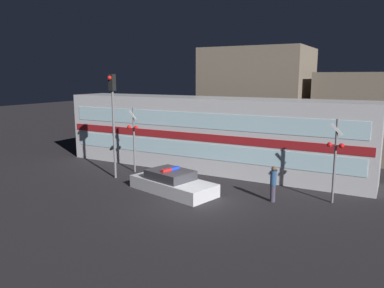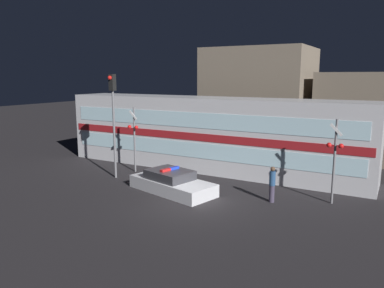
# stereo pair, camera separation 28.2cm
# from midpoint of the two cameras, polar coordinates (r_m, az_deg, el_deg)

# --- Properties ---
(ground_plane) EXTENTS (120.00, 120.00, 0.00)m
(ground_plane) POSITION_cam_midpoint_polar(r_m,az_deg,el_deg) (17.45, -0.55, -8.99)
(ground_plane) COLOR #262326
(train) EXTENTS (19.51, 3.01, 4.48)m
(train) POSITION_cam_midpoint_polar(r_m,az_deg,el_deg) (23.33, 1.99, 1.61)
(train) COLOR silver
(train) RESTS_ON ground_plane
(police_car) EXTENTS (4.90, 2.99, 1.21)m
(police_car) POSITION_cam_midpoint_polar(r_m,az_deg,el_deg) (19.01, -3.43, -5.97)
(police_car) COLOR silver
(police_car) RESTS_ON ground_plane
(pedestrian) EXTENTS (0.28, 0.28, 1.69)m
(pedestrian) POSITION_cam_midpoint_polar(r_m,az_deg,el_deg) (17.74, 11.81, -5.94)
(pedestrian) COLOR #3F384C
(pedestrian) RESTS_ON ground_plane
(crossing_signal_near) EXTENTS (0.74, 0.29, 3.89)m
(crossing_signal_near) POSITION_cam_midpoint_polar(r_m,az_deg,el_deg) (18.00, 20.55, -1.58)
(crossing_signal_near) COLOR slate
(crossing_signal_near) RESTS_ON ground_plane
(crossing_signal_far) EXTENTS (0.74, 0.29, 3.95)m
(crossing_signal_far) POSITION_cam_midpoint_polar(r_m,az_deg,el_deg) (22.73, -9.26, 1.38)
(crossing_signal_far) COLOR slate
(crossing_signal_far) RESTS_ON ground_plane
(traffic_light_corner) EXTENTS (0.30, 0.46, 5.88)m
(traffic_light_corner) POSITION_cam_midpoint_polar(r_m,az_deg,el_deg) (21.38, -12.34, 5.46)
(traffic_light_corner) COLOR slate
(traffic_light_corner) RESTS_ON ground_plane
(building_left) EXTENTS (7.67, 6.09, 7.86)m
(building_left) POSITION_cam_midpoint_polar(r_m,az_deg,el_deg) (29.90, 9.63, 6.63)
(building_left) COLOR #726656
(building_left) RESTS_ON ground_plane
(building_center) EXTENTS (7.34, 5.14, 6.02)m
(building_center) POSITION_cam_midpoint_polar(r_m,az_deg,el_deg) (28.68, 25.43, 3.79)
(building_center) COLOR #726656
(building_center) RESTS_ON ground_plane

